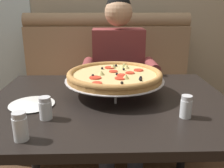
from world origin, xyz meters
name	(u,v)px	position (x,y,z in m)	size (l,w,h in m)	color
booth_bench	(108,97)	(0.00, 0.93, 0.40)	(1.54, 0.78, 1.13)	#937556
dining_table	(110,116)	(0.00, 0.00, 0.65)	(1.22, 0.93, 0.74)	black
diner_main	(119,71)	(0.08, 0.67, 0.71)	(0.54, 0.64, 1.27)	#2D3342
pizza	(115,76)	(0.03, 0.09, 0.84)	(0.52, 0.52, 0.13)	silver
shaker_pepper_flakes	(20,128)	(-0.32, -0.37, 0.78)	(0.05, 0.05, 0.10)	white
shaker_oregano	(186,108)	(0.32, -0.21, 0.78)	(0.05, 0.05, 0.10)	white
shaker_parmesan	(46,110)	(-0.27, -0.21, 0.78)	(0.05, 0.05, 0.10)	white
plate_near_left	(32,103)	(-0.37, -0.06, 0.75)	(0.22, 0.22, 0.02)	white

